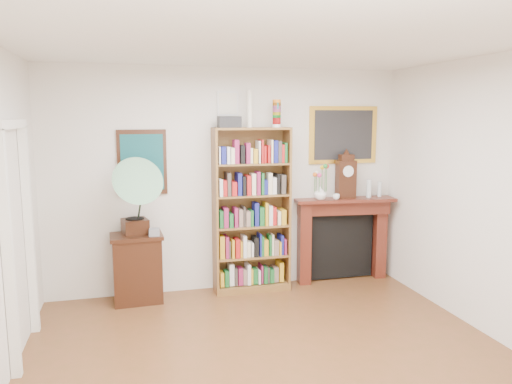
% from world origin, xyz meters
% --- Properties ---
extents(room, '(4.51, 5.01, 2.81)m').
position_xyz_m(room, '(0.00, 0.00, 1.40)').
color(room, brown).
rests_on(room, ground).
extents(door_casing, '(0.08, 1.02, 2.17)m').
position_xyz_m(door_casing, '(-2.21, 1.20, 1.26)').
color(door_casing, white).
rests_on(door_casing, left_wall).
extents(teal_poster, '(0.58, 0.04, 0.78)m').
position_xyz_m(teal_poster, '(-1.05, 2.48, 1.65)').
color(teal_poster, black).
rests_on(teal_poster, back_wall).
extents(small_picture, '(0.26, 0.04, 0.30)m').
position_xyz_m(small_picture, '(0.00, 2.48, 2.35)').
color(small_picture, white).
rests_on(small_picture, back_wall).
extents(gilt_painting, '(0.95, 0.04, 0.75)m').
position_xyz_m(gilt_painting, '(1.55, 2.48, 1.95)').
color(gilt_painting, gold).
rests_on(gilt_painting, back_wall).
extents(bookshelf, '(0.95, 0.34, 2.37)m').
position_xyz_m(bookshelf, '(0.26, 2.31, 1.15)').
color(bookshelf, brown).
rests_on(bookshelf, floor).
extents(side_cabinet, '(0.62, 0.46, 0.82)m').
position_xyz_m(side_cabinet, '(-1.16, 2.26, 0.41)').
color(side_cabinet, black).
rests_on(side_cabinet, floor).
extents(fireplace, '(1.36, 0.45, 1.13)m').
position_xyz_m(fireplace, '(1.53, 2.40, 0.66)').
color(fireplace, '#4E1B12').
rests_on(fireplace, floor).
extents(gramophone, '(0.70, 0.80, 0.93)m').
position_xyz_m(gramophone, '(-1.16, 2.16, 1.34)').
color(gramophone, black).
rests_on(gramophone, side_cabinet).
extents(cd_stack, '(0.13, 0.13, 0.08)m').
position_xyz_m(cd_stack, '(-0.95, 2.16, 0.86)').
color(cd_stack, '#A3A4AF').
rests_on(cd_stack, side_cabinet).
extents(mantel_clock, '(0.25, 0.15, 0.58)m').
position_xyz_m(mantel_clock, '(1.55, 2.37, 1.40)').
color(mantel_clock, black).
rests_on(mantel_clock, fireplace).
extents(flower_vase, '(0.21, 0.21, 0.17)m').
position_xyz_m(flower_vase, '(1.18, 2.32, 1.21)').
color(flower_vase, white).
rests_on(flower_vase, fireplace).
extents(teacup, '(0.11, 0.11, 0.07)m').
position_xyz_m(teacup, '(1.38, 2.28, 1.16)').
color(teacup, white).
rests_on(teacup, fireplace).
extents(bottle_left, '(0.07, 0.07, 0.24)m').
position_xyz_m(bottle_left, '(1.88, 2.34, 1.25)').
color(bottle_left, silver).
rests_on(bottle_left, fireplace).
extents(bottle_right, '(0.06, 0.06, 0.20)m').
position_xyz_m(bottle_right, '(2.05, 2.38, 1.23)').
color(bottle_right, silver).
rests_on(bottle_right, fireplace).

